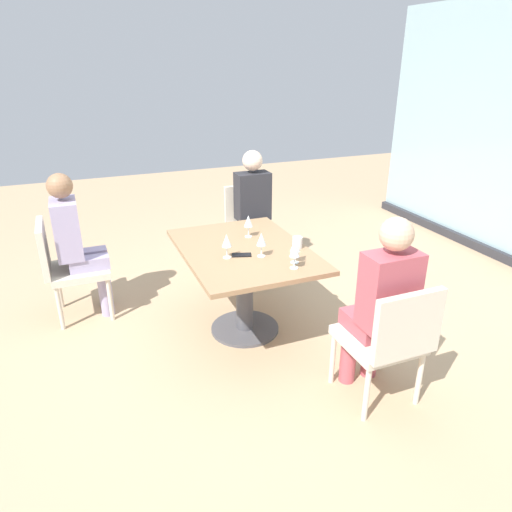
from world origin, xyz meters
The scene contains 16 objects.
ground_plane centered at (0.00, 0.00, 0.00)m, with size 12.00×12.00×0.00m, color tan.
dining_table_main centered at (0.00, 0.00, 0.55)m, with size 1.28×0.93×0.73m.
chair_far_left centered at (-1.16, 0.52, 0.50)m, with size 0.50×0.46×0.87m.
chair_front_left centered at (-0.78, -1.30, 0.50)m, with size 0.46×0.50×0.87m.
chair_far_right centered at (1.16, 0.52, 0.50)m, with size 0.50×0.46×0.87m.
person_far_left centered at (-1.05, 0.52, 0.70)m, with size 0.39×0.34×1.26m.
person_front_left centered at (-0.78, -1.19, 0.70)m, with size 0.34×0.39×1.26m.
person_far_right centered at (1.05, 0.52, 0.70)m, with size 0.39×0.34×1.26m.
wine_glass_0 centered at (0.12, -0.18, 0.86)m, with size 0.07×0.07×0.18m.
wine_glass_1 centered at (0.47, 0.20, 0.86)m, with size 0.07×0.07×0.18m.
wine_glass_2 centered at (0.19, 0.06, 0.86)m, with size 0.07×0.07×0.18m.
wine_glass_3 centered at (0.39, 0.24, 0.86)m, with size 0.07×0.07×0.18m.
wine_glass_4 centered at (-0.22, 0.12, 0.86)m, with size 0.07×0.07×0.18m.
coffee_cup centered at (0.15, 0.38, 0.78)m, with size 0.08×0.08×0.09m, color white.
cell_phone_on_table centered at (0.12, -0.07, 0.73)m, with size 0.07×0.14×0.01m, color black.
handbag_0 centered at (-1.16, 0.12, 0.14)m, with size 0.30×0.16×0.28m, color #A3704C.
Camera 1 is at (3.12, -1.17, 2.09)m, focal length 32.66 mm.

